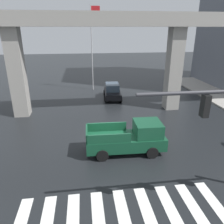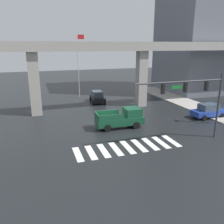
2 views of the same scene
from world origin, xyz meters
name	(u,v)px [view 1 (image 1 of 2)]	position (x,y,z in m)	size (l,w,h in m)	color
ground_plane	(107,144)	(0.00, 0.00, 0.00)	(120.00, 120.00, 0.00)	black
crosswalk_stripes	(122,212)	(0.00, -6.22, 0.01)	(9.35, 2.80, 0.01)	silver
elevated_overpass	(98,28)	(0.00, 6.69, 7.76)	(57.67, 2.17, 9.04)	#9E9991
pickup_truck	(130,138)	(1.39, -1.17, 0.99)	(5.15, 2.19, 2.08)	#14472D
sedan_black	(112,91)	(1.82, 10.82, 0.85)	(2.17, 4.40, 1.72)	black
flagpole	(92,43)	(-0.12, 14.99, 5.97)	(1.16, 0.12, 10.34)	silver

